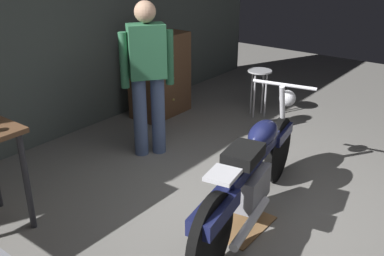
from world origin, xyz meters
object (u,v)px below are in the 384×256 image
at_px(motorcycle, 252,171).
at_px(shop_stool, 259,80).
at_px(person_standing, 147,73).
at_px(wooden_dresser, 160,75).

distance_m(motorcycle, shop_stool, 2.45).
xyz_separation_m(motorcycle, person_standing, (0.41, 1.54, 0.48)).
bearing_deg(shop_stool, wooden_dresser, 124.57).
bearing_deg(motorcycle, shop_stool, 18.11).
height_order(motorcycle, shop_stool, motorcycle).
height_order(motorcycle, person_standing, person_standing).
xyz_separation_m(motorcycle, wooden_dresser, (1.40, 2.27, 0.10)).
height_order(motorcycle, wooden_dresser, wooden_dresser).
bearing_deg(wooden_dresser, person_standing, -143.91).
height_order(person_standing, wooden_dresser, person_standing).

